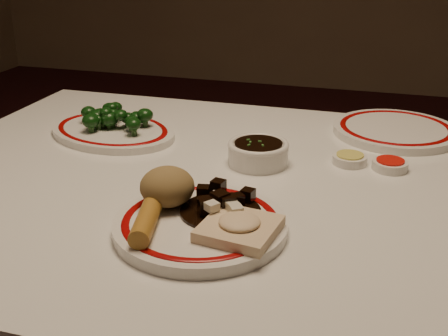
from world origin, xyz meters
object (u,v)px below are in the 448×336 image
rice_mound (167,187)px  spring_roll (146,221)px  fried_wonton (239,227)px  soy_bowl (258,154)px  dining_table (230,227)px  broccoli_plate (113,131)px  stirfry_heap (220,204)px  broccoli_pile (111,117)px  main_plate (200,225)px

rice_mound → spring_roll: rice_mound is taller
fried_wonton → soy_bowl: (-0.04, 0.29, -0.01)m
dining_table → rice_mound: rice_mound is taller
broccoli_plate → stirfry_heap: bearing=-42.7°
fried_wonton → stirfry_heap: (-0.04, 0.06, 0.00)m
dining_table → broccoli_pile: broccoli_pile is taller
main_plate → soy_bowl: (0.02, 0.27, 0.01)m
dining_table → main_plate: bearing=-87.9°
dining_table → stirfry_heap: (0.03, -0.15, 0.12)m
rice_mound → stirfry_heap: size_ratio=0.69×
broccoli_plate → broccoli_pile: 0.03m
stirfry_heap → broccoli_pile: bearing=137.3°
stirfry_heap → broccoli_pile: (-0.33, 0.31, 0.01)m
spring_roll → rice_mound: bearing=78.0°
stirfry_heap → broccoli_plate: size_ratio=0.35×
dining_table → broccoli_pile: 0.37m
dining_table → main_plate: 0.21m
main_plate → broccoli_pile: 0.46m
main_plate → spring_roll: 0.08m
stirfry_heap → soy_bowl: 0.23m
dining_table → rice_mound: 0.21m
rice_mound → fried_wonton: size_ratio=0.74×
rice_mound → fried_wonton: (0.13, -0.06, -0.02)m
spring_roll → fried_wonton: bearing=-0.5°
main_plate → broccoli_pile: size_ratio=1.62×
fried_wonton → soy_bowl: 0.29m
soy_bowl → broccoli_pile: bearing=168.0°
dining_table → broccoli_plate: 0.35m
broccoli_pile → soy_bowl: bearing=-12.0°
spring_roll → broccoli_plate: spring_roll is taller
broccoli_pile → rice_mound: bearing=-51.0°
dining_table → spring_roll: bearing=-103.3°
main_plate → broccoli_pile: bearing=132.5°
broccoli_pile → main_plate: bearing=-47.5°
broccoli_pile → stirfry_heap: bearing=-42.7°
dining_table → rice_mound: size_ratio=14.61×
broccoli_plate → broccoli_pile: size_ratio=2.14×
broccoli_pile → soy_bowl: 0.34m
rice_mound → stirfry_heap: bearing=0.9°
rice_mound → stirfry_heap: (0.08, 0.00, -0.02)m
fried_wonton → broccoli_plate: bearing=136.0°
broccoli_pile → soy_bowl: broccoli_pile is taller
fried_wonton → broccoli_pile: size_ratio=0.70×
dining_table → soy_bowl: bearing=71.9°
spring_roll → soy_bowl: spring_roll is taller
dining_table → rice_mound: (-0.06, -0.15, 0.14)m
dining_table → soy_bowl: (0.03, 0.09, 0.11)m
broccoli_pile → spring_roll: bearing=-57.3°
broccoli_pile → soy_bowl: size_ratio=1.45×
dining_table → spring_roll: spring_roll is taller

